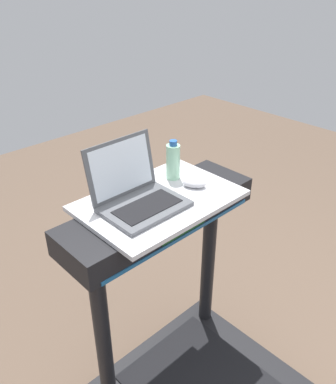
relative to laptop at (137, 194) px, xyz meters
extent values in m
cylinder|color=black|center=(-0.24, -0.02, -0.58)|extent=(0.07, 0.07, 0.80)
cylinder|color=black|center=(0.44, -0.02, -0.58)|extent=(0.07, 0.07, 0.80)
cube|color=black|center=(0.10, -0.02, -0.13)|extent=(0.90, 0.28, 0.11)
cube|color=#0C3F19|center=(0.10, -0.17, -0.13)|extent=(0.24, 0.01, 0.06)
cube|color=#1E598C|center=(0.10, -0.17, -0.17)|extent=(0.81, 0.00, 0.02)
cube|color=silver|center=(0.10, -0.02, -0.06)|extent=(0.65, 0.44, 0.02)
cube|color=#515459|center=(0.00, -0.04, -0.04)|extent=(0.32, 0.23, 0.02)
cube|color=black|center=(0.00, -0.06, -0.03)|extent=(0.26, 0.13, 0.00)
cube|color=#515459|center=(0.00, 0.09, 0.08)|extent=(0.32, 0.05, 0.23)
cube|color=white|center=(0.00, 0.09, 0.08)|extent=(0.28, 0.04, 0.20)
ellipsoid|color=#B2B2B7|center=(0.27, -0.06, -0.03)|extent=(0.11, 0.12, 0.03)
cylinder|color=#9EDBB2|center=(0.26, 0.07, 0.03)|extent=(0.06, 0.06, 0.16)
cylinder|color=#2659A5|center=(0.26, 0.07, 0.12)|extent=(0.03, 0.03, 0.02)
camera|label=1|loc=(-0.86, -1.08, 0.80)|focal=37.74mm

